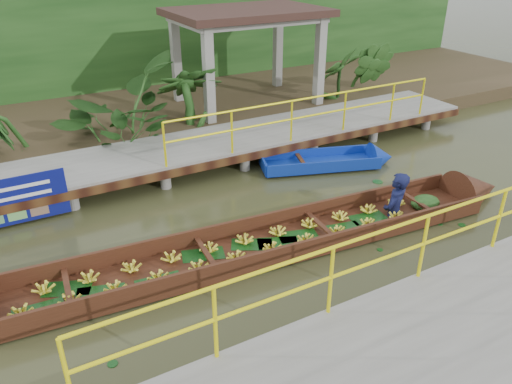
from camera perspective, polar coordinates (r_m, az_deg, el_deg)
ground at (r=9.55m, az=0.99°, el=-4.52°), size 80.00×80.00×0.00m
land_strip at (r=15.84m, az=-12.81°, el=8.83°), size 30.00×8.00×0.45m
far_dock at (r=12.12m, az=-7.04°, el=4.92°), size 16.00×2.06×1.66m
near_dock at (r=7.49m, az=25.14°, el=-14.97°), size 18.00×2.40×1.73m
pavilion at (r=15.26m, az=-1.05°, el=18.81°), size 4.40×3.00×3.00m
foliage_backdrop at (r=17.78m, az=-15.93°, el=16.35°), size 30.00×0.80×4.00m
vendor_boat at (r=8.98m, az=2.98°, el=-5.03°), size 11.15×1.95×2.26m
moored_blue_boat at (r=12.46m, az=10.76°, el=3.58°), size 3.38×1.83×0.78m
tropical_plants at (r=13.65m, az=-8.51°, el=11.40°), size 14.50×1.50×1.88m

